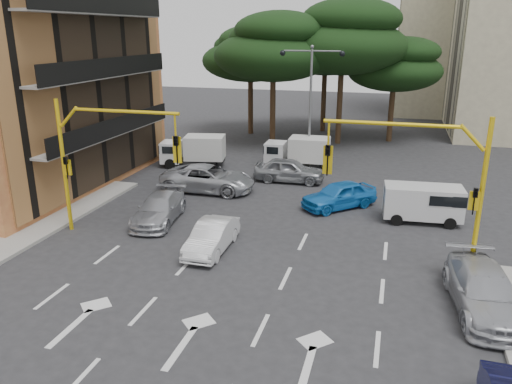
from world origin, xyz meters
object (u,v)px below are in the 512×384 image
car_blue_compact (339,195)px  signal_mast_right (430,173)px  van_white (422,204)px  car_silver_cross_a (208,178)px  car_white_hatch (212,237)px  car_silver_cross_b (289,170)px  car_silver_parked (484,291)px  box_truck_b (298,153)px  box_truck_a (194,151)px  signal_mast_left (97,150)px  car_silver_wagon (159,209)px  street_lamp_center (311,85)px

car_blue_compact → signal_mast_right: bearing=-12.7°
signal_mast_right → van_white: signal_mast_right is taller
car_silver_cross_a → van_white: van_white is taller
car_white_hatch → car_silver_cross_a: car_silver_cross_a is taller
car_silver_cross_a → car_blue_compact: bearing=-97.6°
car_silver_cross_b → car_silver_parked: bearing=-145.9°
car_blue_compact → box_truck_b: size_ratio=0.95×
signal_mast_right → car_blue_compact: signal_mast_right is taller
car_blue_compact → van_white: van_white is taller
car_silver_cross_b → van_white: van_white is taller
box_truck_a → box_truck_b: 6.98m
signal_mast_left → van_white: size_ratio=1.67×
signal_mast_right → car_silver_parked: 4.41m
car_white_hatch → van_white: bearing=34.5°
signal_mast_right → car_silver_wagon: (-11.92, 2.05, -3.25)m
street_lamp_center → car_silver_parked: 19.16m
signal_mast_right → box_truck_b: size_ratio=1.40×
signal_mast_left → car_silver_cross_a: signal_mast_left is taller
signal_mast_left → car_silver_cross_a: (2.22, 7.19, -3.15)m
street_lamp_center → car_blue_compact: (2.96, -7.65, -4.74)m
car_silver_wagon → car_silver_cross_b: car_silver_cross_b is taller
car_white_hatch → signal_mast_left: bearing=175.4°
signal_mast_right → signal_mast_left: 13.61m
car_silver_cross_b → car_silver_wagon: bearing=148.8°
car_silver_cross_a → van_white: 11.73m
car_silver_parked → box_truck_a: bearing=131.7°
street_lamp_center → box_truck_b: bearing=-142.3°
signal_mast_left → street_lamp_center: bearing=64.1°
car_silver_cross_b → car_silver_parked: (9.22, -12.66, -0.02)m
signal_mast_left → car_silver_cross_b: size_ratio=1.41×
street_lamp_center → car_silver_cross_b: bearing=-97.9°
signal_mast_left → box_truck_a: 12.36m
signal_mast_right → car_silver_parked: (1.90, -2.39, -3.18)m
car_white_hatch → car_silver_wagon: (-3.62, 2.46, 0.02)m
car_silver_parked → box_truck_a: size_ratio=1.13×
street_lamp_center → car_silver_parked: size_ratio=1.60×
car_white_hatch → van_white: van_white is taller
signal_mast_right → car_silver_cross_a: signal_mast_right is taller
car_silver_cross_a → car_silver_cross_b: 5.10m
car_silver_cross_b → car_silver_parked: size_ratio=0.87×
car_silver_cross_b → van_white: bearing=-124.5°
box_truck_b → van_white: bearing=-138.0°
car_silver_wagon → box_truck_b: bearing=60.9°
car_silver_wagon → car_silver_parked: car_silver_parked is taller
street_lamp_center → car_blue_compact: bearing=-68.8°
signal_mast_right → van_white: (0.21, 5.48, -2.98)m
box_truck_a → box_truck_b: (6.82, 1.50, -0.00)m
signal_mast_left → van_white: bearing=21.6°
signal_mast_left → car_silver_cross_b: 12.45m
signal_mast_left → car_blue_compact: bearing=33.1°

